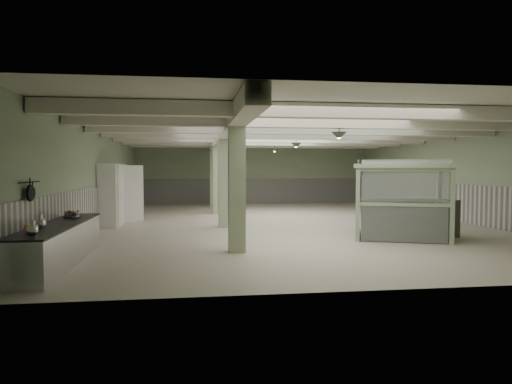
{
  "coord_description": "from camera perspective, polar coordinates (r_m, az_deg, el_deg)",
  "views": [
    {
      "loc": [
        -3.56,
        -17.51,
        2.14
      ],
      "look_at": [
        -1.42,
        -1.67,
        1.3
      ],
      "focal_mm": 32.0,
      "sensor_mm": 36.0,
      "label": 1
    }
  ],
  "objects": [
    {
      "name": "veg_colander",
      "position": [
        12.2,
        -22.04,
        -2.61
      ],
      "size": [
        0.47,
        0.47,
        0.19
      ],
      "primitive_type": null,
      "rotation": [
        0.0,
        0.0,
        -0.18
      ],
      "color": "#3A3A3E",
      "rests_on": "prep_counter"
    },
    {
      "name": "hook_rail",
      "position": [
        10.47,
        -26.46,
        1.11
      ],
      "size": [
        0.02,
        1.2,
        0.02
      ],
      "primitive_type": "cylinder",
      "rotation": [
        1.57,
        0.0,
        0.0
      ],
      "color": "black",
      "rests_on": "wall_left"
    },
    {
      "name": "pitcher_far",
      "position": [
        9.1,
        -26.16,
        -4.18
      ],
      "size": [
        0.26,
        0.28,
        0.3
      ],
      "primitive_type": null,
      "rotation": [
        0.0,
        0.0,
        0.27
      ],
      "color": "silver",
      "rests_on": "prep_counter"
    },
    {
      "name": "pendant_front",
      "position": [
        13.19,
        10.34,
        6.92
      ],
      "size": [
        0.44,
        0.44,
        0.22
      ],
      "primitive_type": "cone",
      "rotation": [
        3.14,
        0.0,
        0.0
      ],
      "color": "#334433",
      "rests_on": "ceiling"
    },
    {
      "name": "beam_c",
      "position": [
        15.48,
        5.68,
        7.74
      ],
      "size": [
        13.9,
        0.35,
        0.32
      ],
      "primitive_type": "cube",
      "color": "silver",
      "rests_on": "ceiling"
    },
    {
      "name": "wainscot_left",
      "position": [
        17.9,
        -18.67,
        -1.61
      ],
      "size": [
        0.05,
        19.9,
        1.5
      ],
      "primitive_type": "cube",
      "color": "white",
      "rests_on": "floor"
    },
    {
      "name": "wainscot_right",
      "position": [
        20.49,
        23.29,
        -1.13
      ],
      "size": [
        0.05,
        19.9,
        1.5
      ],
      "primitive_type": "cube",
      "color": "white",
      "rests_on": "floor"
    },
    {
      "name": "pitcher_near",
      "position": [
        10.07,
        -25.35,
        -3.44
      ],
      "size": [
        0.29,
        0.31,
        0.32
      ],
      "primitive_type": null,
      "rotation": [
        0.0,
        0.0,
        -0.4
      ],
      "color": "silver",
      "rests_on": "prep_counter"
    },
    {
      "name": "wainscot_back",
      "position": [
        27.75,
        -0.31,
        0.13
      ],
      "size": [
        13.9,
        0.05,
        1.5
      ],
      "primitive_type": "cube",
      "color": "white",
      "rests_on": "floor"
    },
    {
      "name": "wall_back",
      "position": [
        27.75,
        -0.32,
        2.3
      ],
      "size": [
        14.0,
        0.02,
        3.6
      ],
      "primitive_type": "cube",
      "color": "#9EB18E",
      "rests_on": "floor"
    },
    {
      "name": "beam_e",
      "position": [
        20.37,
        2.41,
        6.61
      ],
      "size": [
        13.9,
        0.35,
        0.32
      ],
      "primitive_type": "cube",
      "color": "silver",
      "rests_on": "ceiling"
    },
    {
      "name": "pendant_back",
      "position": [
        23.39,
        2.32,
        5.23
      ],
      "size": [
        0.44,
        0.44,
        0.22
      ],
      "primitive_type": "cone",
      "rotation": [
        3.14,
        0.0,
        0.0
      ],
      "color": "#334433",
      "rests_on": "ceiling"
    },
    {
      "name": "orange_bowl",
      "position": [
        9.62,
        -26.39,
        -4.42
      ],
      "size": [
        0.32,
        0.32,
        0.09
      ],
      "primitive_type": "cylinder",
      "rotation": [
        0.0,
        0.0,
        0.28
      ],
      "color": "#B2B2B7",
      "rests_on": "prep_counter"
    },
    {
      "name": "prep_counter",
      "position": [
        11.06,
        -23.36,
        -5.97
      ],
      "size": [
        0.82,
        4.69,
        0.91
      ],
      "color": "silver",
      "rests_on": "floor"
    },
    {
      "name": "column_b",
      "position": [
        16.55,
        -4.02,
        1.82
      ],
      "size": [
        0.42,
        0.42,
        3.6
      ],
      "primitive_type": "cube",
      "color": "#A9BA96",
      "rests_on": "floor"
    },
    {
      "name": "girder",
      "position": [
        17.59,
        -4.25,
        7.04
      ],
      "size": [
        0.45,
        19.9,
        0.4
      ],
      "primitive_type": "cube",
      "color": "silver",
      "rests_on": "ceiling"
    },
    {
      "name": "wall_right",
      "position": [
        20.45,
        23.41,
        1.81
      ],
      "size": [
        0.02,
        20.0,
        3.6
      ],
      "primitive_type": "cube",
      "color": "#9EB18E",
      "rests_on": "floor"
    },
    {
      "name": "wall_front",
      "position": [
        8.32,
        17.65,
        0.53
      ],
      "size": [
        14.0,
        0.02,
        3.6
      ],
      "primitive_type": "cube",
      "color": "#9EB18E",
      "rests_on": "floor"
    },
    {
      "name": "beam_f",
      "position": [
        22.83,
        1.3,
        6.22
      ],
      "size": [
        13.9,
        0.35,
        0.32
      ],
      "primitive_type": "cube",
      "color": "silver",
      "rests_on": "ceiling"
    },
    {
      "name": "wall_left",
      "position": [
        17.85,
        -18.81,
        1.76
      ],
      "size": [
        0.02,
        20.0,
        3.6
      ],
      "primitive_type": "cube",
      "color": "#9EB18E",
      "rests_on": "floor"
    },
    {
      "name": "beam_a",
      "position": [
        10.7,
        11.97,
        9.81
      ],
      "size": [
        13.9,
        0.35,
        0.32
      ],
      "primitive_type": "cube",
      "color": "silver",
      "rests_on": "ceiling"
    },
    {
      "name": "filing_cabinet",
      "position": [
        15.55,
        23.13,
        -3.01
      ],
      "size": [
        0.41,
        0.56,
        1.15
      ],
      "primitive_type": "cube",
      "rotation": [
        0.0,
        0.0,
        -0.08
      ],
      "color": "#535345",
      "rests_on": "floor"
    },
    {
      "name": "skillet_near",
      "position": [
        10.35,
        -26.38,
        -0.12
      ],
      "size": [
        0.05,
        0.34,
        0.34
      ],
      "primitive_type": "cylinder",
      "rotation": [
        0.0,
        1.57,
        0.0
      ],
      "color": "black",
      "rests_on": "hook_rail"
    },
    {
      "name": "beam_d",
      "position": [
        17.92,
        3.82,
        7.1
      ],
      "size": [
        13.9,
        0.35,
        0.32
      ],
      "primitive_type": "cube",
      "color": "silver",
      "rests_on": "ceiling"
    },
    {
      "name": "walkin_cooler",
      "position": [
        18.2,
        -17.37,
        -0.09
      ],
      "size": [
        1.23,
        2.62,
        2.4
      ],
      "color": "white",
      "rests_on": "floor"
    },
    {
      "name": "floor",
      "position": [
        18.0,
        3.78,
        -3.83
      ],
      "size": [
        20.0,
        20.0,
        0.0
      ],
      "primitive_type": "plane",
      "color": "beige",
      "rests_on": "ground"
    },
    {
      "name": "column_d",
      "position": [
        25.54,
        -5.32,
        2.23
      ],
      "size": [
        0.42,
        0.42,
        3.6
      ],
      "primitive_type": "cube",
      "color": "#A9BA96",
      "rests_on": "floor"
    },
    {
      "name": "ceiling",
      "position": [
        17.93,
        3.82,
        7.67
      ],
      "size": [
        14.0,
        20.0,
        0.02
      ],
      "primitive_type": "cube",
      "color": "silver",
      "rests_on": "wall_back"
    },
    {
      "name": "beam_b",
      "position": [
        13.07,
        8.24,
        8.6
      ],
      "size": [
        13.9,
        0.35,
        0.32
      ],
      "primitive_type": "cube",
      "color": "silver",
      "rests_on": "ceiling"
    },
    {
      "name": "beam_g",
      "position": [
        25.3,
        0.41,
        5.91
      ],
      "size": [
        13.9,
        0.35,
        0.32
      ],
      "primitive_type": "cube",
      "color": "silver",
      "rests_on": "ceiling"
    },
    {
      "name": "pendant_mid",
      "position": [
        18.49,
        5.03,
        5.82
      ],
      "size": [
        0.44,
        0.44,
        0.22
      ],
      "primitive_type": "cone",
      "rotation": [
        3.14,
        0.0,
        0.0
      ],
      "color": "#334433",
      "rests_on": "ceiling"
    },
    {
      "name": "column_c",
      "position": [
        21.54,
        -4.87,
        2.09
      ],
      "size": [
        0.42,
        0.42,
        3.6
      ],
      "primitive_type": "cube",
      "color": "#A9BA96",
      "rests_on": "floor"
    },
    {
      "name": "column_a",
      "position": [
        11.57,
        -2.43,
        1.32
      ],
      "size": [
        0.42,
        0.42,
        3.6
      ],
      "primitive_type": "cube",
      "color": "#A9BA96",
      "rests_on": "floor"
    },
    {
      "name": "guard_booth",
      "position": [
        14.67,
        17.68,
        0.7
      ],
      "size": [
        3.48,
        3.23,
        2.39
      ],
      "rotation": [
        0.0,
        0.0,
        -0.36
      ],
      "color": "#A5BF99",
      "rests_on": "floor"
    },
    {
      "name": "skillet_far",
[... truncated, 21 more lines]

